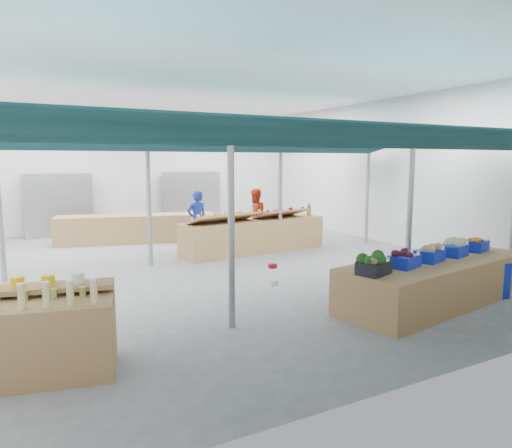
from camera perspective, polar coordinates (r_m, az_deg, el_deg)
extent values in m
plane|color=#5F5F61|center=(10.80, -7.14, -5.13)|extent=(13.00, 13.00, 0.00)
plane|color=silver|center=(10.67, -7.54, 17.43)|extent=(13.00, 13.00, 0.00)
plane|color=silver|center=(16.77, -15.20, 6.53)|extent=(12.00, 0.00, 12.00)
plane|color=silver|center=(13.82, 16.80, 6.23)|extent=(0.00, 13.00, 13.00)
cylinder|color=gray|center=(6.51, -3.12, -0.27)|extent=(0.10, 0.10, 3.00)
cylinder|color=gray|center=(10.74, -13.23, 2.76)|extent=(0.10, 0.10, 3.00)
cylinder|color=gray|center=(8.57, 18.67, 1.30)|extent=(0.10, 0.10, 3.00)
cylinder|color=gray|center=(12.10, 3.05, 3.52)|extent=(0.10, 0.10, 3.00)
cylinder|color=gray|center=(13.87, 13.77, 3.87)|extent=(0.10, 0.10, 3.00)
cylinder|color=gray|center=(7.36, 9.52, 11.12)|extent=(10.00, 0.06, 0.06)
cylinder|color=gray|center=(11.27, -4.68, 10.05)|extent=(10.00, 0.06, 0.06)
cube|color=#0A292C|center=(6.85, 12.85, 10.69)|extent=(9.50, 1.28, 0.30)
cube|color=#0A292C|center=(7.88, 6.60, 10.44)|extent=(9.50, 1.28, 0.30)
cube|color=#0A292C|center=(10.68, -3.28, 9.81)|extent=(9.50, 1.28, 0.30)
cube|color=#0A292C|center=(11.87, -5.93, 9.59)|extent=(9.50, 1.28, 0.30)
cube|color=#B23F33|center=(15.96, -23.45, 2.14)|extent=(2.00, 0.50, 2.00)
cube|color=#B23F33|center=(16.90, -8.06, 3.00)|extent=(2.00, 0.50, 2.00)
cube|color=#996B42|center=(5.88, -27.10, -12.75)|extent=(2.11, 1.29, 0.87)
cube|color=#997247|center=(5.99, -26.87, -7.24)|extent=(2.00, 0.81, 0.06)
cube|color=#996B42|center=(8.46, 21.49, -6.67)|extent=(4.01, 1.87, 0.75)
cube|color=#996B42|center=(12.21, -0.25, -1.47)|extent=(4.12, 1.38, 0.87)
cube|color=#996B42|center=(14.12, -14.70, -0.54)|extent=(4.67, 1.99, 0.82)
cube|color=#0F22A7|center=(9.18, 27.25, -6.23)|extent=(0.60, 0.47, 0.64)
imported|color=navy|center=(12.67, -7.38, 0.52)|extent=(0.63, 0.45, 1.62)
imported|color=#B83216|center=(13.40, -0.16, 0.98)|extent=(0.85, 0.69, 1.62)
cube|color=black|center=(7.02, 14.51, -5.31)|extent=(0.58, 0.49, 0.20)
cube|color=white|center=(6.89, 16.15, -4.27)|extent=(0.08, 0.03, 0.06)
cube|color=#0F22A7|center=(7.61, 18.05, -4.43)|extent=(0.58, 0.49, 0.20)
cube|color=white|center=(7.49, 19.61, -3.45)|extent=(0.08, 0.03, 0.06)
cube|color=#0F22A7|center=(8.18, 20.87, -3.72)|extent=(0.58, 0.49, 0.20)
cube|color=white|center=(8.07, 22.36, -2.79)|extent=(0.08, 0.03, 0.06)
cube|color=#0F22A7|center=(8.81, 23.48, -3.05)|extent=(0.58, 0.49, 0.20)
cube|color=white|center=(8.71, 24.89, -2.18)|extent=(0.08, 0.03, 0.06)
cube|color=#0F22A7|center=(9.47, 25.74, -2.46)|extent=(0.58, 0.49, 0.20)
cube|color=white|center=(9.38, 27.07, -1.65)|extent=(0.08, 0.03, 0.06)
sphere|color=brown|center=(6.79, 14.55, -4.55)|extent=(0.09, 0.09, 0.09)
sphere|color=brown|center=(6.74, 14.36, -4.30)|extent=(0.06, 0.06, 0.06)
cylinder|color=red|center=(5.81, 2.09, -5.27)|extent=(0.12, 0.12, 0.05)
cube|color=white|center=(5.82, 2.37, -7.50)|extent=(0.10, 0.01, 0.07)
cube|color=#997247|center=(11.55, -3.97, 0.74)|extent=(2.00, 1.06, 0.26)
cube|color=#997247|center=(12.52, 3.11, 1.31)|extent=(1.61, 0.98, 0.26)
cylinder|color=#8C6019|center=(13.15, 6.63, 1.54)|extent=(0.14, 0.14, 0.22)
cone|color=#26661E|center=(13.13, 6.64, 2.36)|extent=(0.12, 0.12, 0.18)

